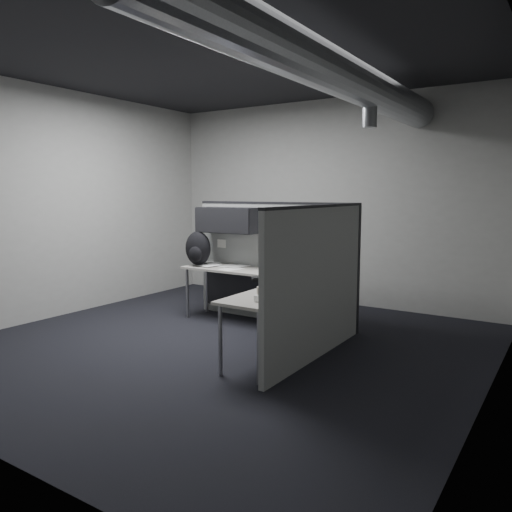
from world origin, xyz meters
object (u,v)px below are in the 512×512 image
Objects in this scene: desk at (265,285)px; keyboard at (272,278)px; backpack at (198,249)px; phone at (280,289)px; monitor at (318,259)px.

desk is 4.85× the size of keyboard.
phone is at bearing -34.33° from backpack.
desk is at bearing 143.00° from keyboard.
desk is 4.37× the size of monitor.
monitor reaches higher than keyboard.
keyboard is 0.99× the size of backpack.
phone is at bearing -49.84° from desk.
backpack is at bearing -171.37° from monitor.
desk is 4.79× the size of backpack.
desk is 1.08m from phone.
backpack reaches higher than phone.
desk is at bearing 135.15° from phone.
keyboard is at bearing -23.14° from backpack.
backpack reaches higher than desk.
monitor is at bearing 62.31° from keyboard.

